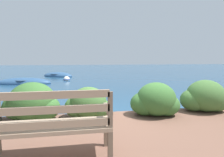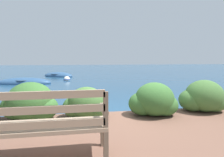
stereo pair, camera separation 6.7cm
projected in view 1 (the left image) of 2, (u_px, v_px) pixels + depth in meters
The scene contains 9 objects.
ground_plane at pixel (122, 120), 4.34m from camera, with size 80.00×80.00×0.00m.
park_bench at pixel (50, 124), 2.18m from camera, with size 1.55×0.48×0.93m.
hedge_clump_left at pixel (32, 104), 3.68m from camera, with size 1.19×0.86×0.81m.
hedge_clump_centre at pixel (88, 104), 3.83m from camera, with size 1.00×0.72×0.68m.
hedge_clump_right at pixel (155, 101), 3.99m from camera, with size 1.12×0.81×0.76m.
hedge_clump_far_right at pixel (204, 98), 4.31m from camera, with size 1.15×0.83×0.78m.
rowboat_nearest at pixel (24, 83), 10.51m from camera, with size 3.29×1.33×0.67m.
rowboat_mid at pixel (58, 76), 14.91m from camera, with size 2.97×2.42×0.66m.
mooring_buoy at pixel (67, 79), 12.19m from camera, with size 0.48×0.48×0.44m.
Camera 1 is at (-0.91, -4.11, 1.51)m, focal length 28.00 mm.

